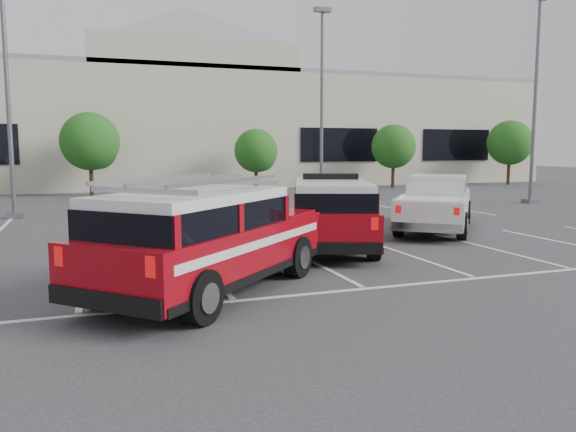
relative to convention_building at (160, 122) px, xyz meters
name	(u,v)px	position (x,y,z in m)	size (l,w,h in m)	color
ground	(312,262)	(-0.18, -31.86, -4.72)	(120.00, 120.00, 0.00)	#303032
stall_markings	(260,235)	(-0.18, -27.36, -4.71)	(23.00, 15.00, 0.01)	silver
convention_building	(160,122)	(0.00, 0.00, 0.00)	(60.00, 16.99, 13.20)	beige
tree_mid_left	(92,143)	(-5.09, -9.82, -1.68)	(3.37, 3.37, 4.85)	#3F2B19
tree_mid_right	(257,152)	(4.91, -9.82, -2.22)	(2.77, 2.77, 3.99)	#3F2B19
tree_right	(394,148)	(14.91, -9.82, -1.95)	(3.07, 3.07, 4.42)	#3F2B19
tree_far_right	(510,144)	(24.91, -9.82, -1.68)	(3.37, 3.37, 4.85)	#3F2B19
light_pole_left	(7,86)	(-8.18, -19.86, 0.47)	(0.90, 0.60, 10.24)	#59595E
light_pole_mid	(322,104)	(6.82, -15.86, 0.47)	(0.90, 0.60, 10.24)	#59595E
light_pole_right	(535,100)	(15.82, -21.86, 0.47)	(0.90, 0.60, 10.24)	#59595E
fire_chief_suv	(331,218)	(1.06, -30.18, -3.87)	(4.10, 6.27, 2.07)	maroon
white_pickup	(435,208)	(5.86, -28.20, -3.98)	(5.40, 6.00, 1.85)	silver
ladder_suv	(207,247)	(-3.23, -33.91, -3.81)	(5.67, 5.65, 2.27)	maroon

